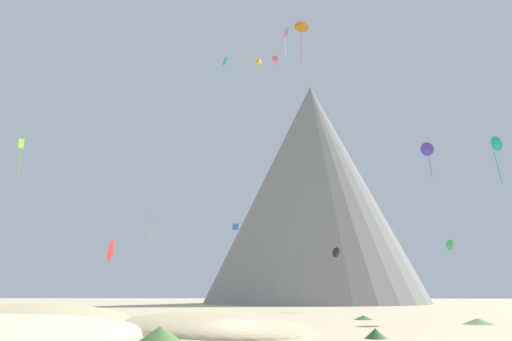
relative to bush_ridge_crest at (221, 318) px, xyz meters
The scene contains 22 objects.
ground_plane 19.89m from the bush_ridge_crest, 78.25° to the right, with size 400.00×400.00×0.00m, color #CCBA8E.
dune_foreground_left 11.46m from the bush_ridge_crest, 89.08° to the right, with size 23.34×13.82×2.47m, color #C6B284.
dune_foreground_right 17.65m from the bush_ridge_crest, 145.19° to the right, with size 20.37×16.81×3.78m, color #C6B284.
bush_ridge_crest is the anchor object (origin of this frame).
bush_far_right 23.13m from the bush_ridge_crest, 57.38° to the right, with size 1.41×1.41×0.63m, color #386633.
bush_scatter_east 21.80m from the bush_ridge_crest, 91.55° to the right, with size 2.47×2.47×0.83m, color #568442.
bush_far_left 24.12m from the bush_ridge_crest, ahead, with size 2.78×2.78×0.53m, color #668C4C.
bush_near_left 14.82m from the bush_ridge_crest, 11.97° to the left, with size 1.99×1.99×0.44m, color #386633.
rock_massif 85.54m from the bush_ridge_crest, 81.50° to the left, with size 79.15×79.15×57.55m.
kite_green_low 32.81m from the bush_ridge_crest, 29.39° to the left, with size 1.38×1.06×1.36m.
kite_orange_high 40.31m from the bush_ridge_crest, 50.42° to the left, with size 2.07×1.05×6.48m.
kite_cyan_high 41.88m from the bush_ridge_crest, 98.22° to the left, with size 0.89×0.68×5.73m.
kite_indigo_high 58.36m from the bush_ridge_crest, 51.25° to the left, with size 2.59×0.89×6.69m.
kite_pink_high 44.22m from the bush_ridge_crest, 68.99° to the left, with size 0.80×1.22×5.00m.
kite_blue_mid 39.49m from the bush_ridge_crest, 94.62° to the left, with size 1.21×0.73×1.17m.
kite_gold_high 46.98m from the bush_ridge_crest, 85.65° to the left, with size 1.02×1.04×2.32m.
kite_black_low 41.06m from the bush_ridge_crest, 68.59° to the left, with size 1.84×1.78×3.34m.
kite_red_low 13.28m from the bush_ridge_crest, behind, with size 0.93×2.44×2.40m.
kite_rainbow_high 50.07m from the bush_ridge_crest, 80.61° to the left, with size 0.97×1.01×3.42m.
kite_violet_mid 31.01m from the bush_ridge_crest, 120.91° to the left, with size 0.64×0.90×4.63m.
kite_teal_mid 36.76m from the bush_ridge_crest, 10.67° to the left, with size 1.40×1.98×5.68m.
kite_lime_mid 29.44m from the bush_ridge_crest, behind, with size 0.29×1.15×4.13m.
Camera 1 is at (3.56, -34.10, 2.84)m, focal length 36.25 mm.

